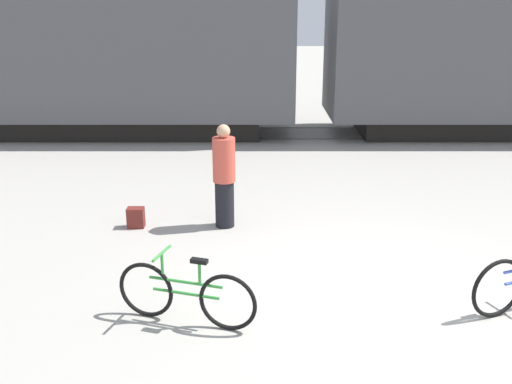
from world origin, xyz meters
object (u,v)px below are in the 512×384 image
Objects in this scene: bicycle_green at (186,294)px; person_in_red at (224,177)px; backpack at (135,218)px; freight_train at (312,29)px.

person_in_red reaches higher than bicycle_green.
person_in_red is 5.13× the size of backpack.
bicycle_green is (-2.33, -10.28, -2.47)m from freight_train.
person_in_red is (0.30, 3.15, 0.49)m from bicycle_green.
backpack is at bearing -116.09° from freight_train.
bicycle_green is at bearing -16.98° from person_in_red.
freight_train is 28.11× the size of person_in_red.
freight_train is 29.10× the size of bicycle_green.
freight_train is 8.43m from backpack.
bicycle_green is 4.96× the size of backpack.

